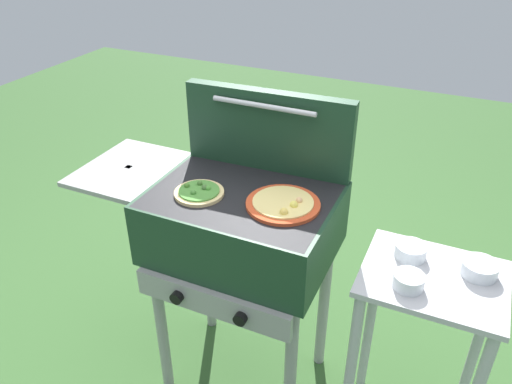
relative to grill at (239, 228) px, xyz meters
name	(u,v)px	position (x,y,z in m)	size (l,w,h in m)	color
ground_plane	(246,371)	(0.01, 0.00, -0.76)	(8.00, 8.00, 0.00)	#38602D
grill	(239,228)	(0.00, 0.00, 0.00)	(0.96, 0.53, 0.90)	#193823
grill_lid_open	(268,130)	(0.01, 0.22, 0.30)	(0.63, 0.09, 0.30)	#193823
pizza_veggie	(199,192)	(-0.12, -0.06, 0.15)	(0.17, 0.17, 0.03)	#E0C17F
pizza_cheese	(283,204)	(0.17, -0.01, 0.15)	(0.25, 0.25, 0.04)	#C64723
prep_table	(422,327)	(0.67, 0.00, -0.21)	(0.44, 0.36, 0.77)	#B2B2B7
topping_bowl_near	(409,281)	(0.61, -0.08, 0.03)	(0.09, 0.09, 0.04)	silver
topping_bowl_far	(411,251)	(0.59, 0.07, 0.03)	(0.10, 0.10, 0.04)	silver
topping_bowl_middle	(479,269)	(0.80, 0.07, 0.03)	(0.11, 0.11, 0.04)	silver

